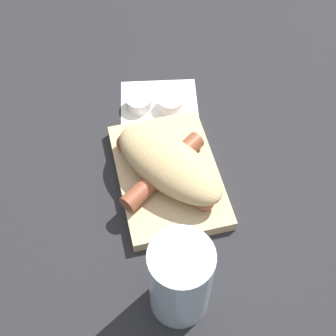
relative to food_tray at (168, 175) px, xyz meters
name	(u,v)px	position (x,y,z in m)	size (l,w,h in m)	color
ground_plane	(168,179)	(0.00, 0.00, -0.01)	(3.00, 3.00, 0.00)	#232326
food_tray	(168,175)	(0.00, 0.00, 0.00)	(0.22, 0.15, 0.02)	tan
bread_roll	(167,165)	(-0.01, 0.00, 0.04)	(0.20, 0.18, 0.06)	tan
sausage	(163,171)	(-0.01, 0.01, 0.02)	(0.16, 0.15, 0.03)	brown
pickled_veggies	(144,149)	(0.05, 0.03, 0.01)	(0.07, 0.06, 0.00)	#F99E4C
napkin	(159,108)	(0.15, -0.02, -0.01)	(0.16, 0.16, 0.00)	white
condiment_cup_near	(170,103)	(0.14, -0.04, 0.00)	(0.04, 0.04, 0.02)	white
condiment_cup_far	(139,103)	(0.16, 0.01, 0.00)	(0.04, 0.04, 0.02)	white
drink_glass	(180,280)	(-0.19, 0.03, 0.06)	(0.08, 0.08, 0.14)	silver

